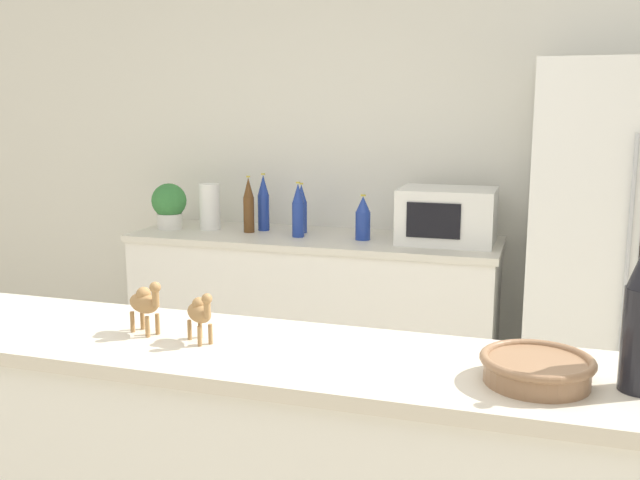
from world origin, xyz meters
TOP-DOWN VIEW (x-y plane):
  - wall_back at (0.00, 2.73)m, footprint 8.00×0.06m
  - back_counter at (-0.44, 2.40)m, footprint 1.99×0.63m
  - refrigerator at (1.14, 2.34)m, footprint 0.92×0.71m
  - potted_plant at (-1.29, 2.37)m, footprint 0.20×0.20m
  - paper_towel_roll at (-1.07, 2.42)m, footprint 0.12×0.12m
  - microwave at (0.27, 2.42)m, footprint 0.48×0.37m
  - back_bottle_0 at (-0.16, 2.37)m, footprint 0.08×0.08m
  - back_bottle_1 at (-0.76, 2.48)m, footprint 0.06×0.06m
  - back_bottle_2 at (-0.54, 2.47)m, footprint 0.06×0.06m
  - back_bottle_3 at (-0.51, 2.34)m, footprint 0.06×0.06m
  - back_bottle_4 at (-0.82, 2.40)m, footprint 0.06×0.06m
  - fruit_bowl at (0.74, 0.29)m, footprint 0.24×0.24m
  - camel_figurine at (-0.06, 0.32)m, footprint 0.10×0.10m
  - camel_figurine_second at (-0.22, 0.34)m, footprint 0.12×0.09m

SIDE VIEW (x-z plane):
  - back_counter at x=-0.44m, z-range 0.00..0.90m
  - refrigerator at x=1.14m, z-range 0.00..1.79m
  - back_bottle_0 at x=-0.16m, z-range 0.89..1.13m
  - paper_towel_roll at x=-1.07m, z-range 0.90..1.16m
  - back_bottle_2 at x=-0.54m, z-range 0.89..1.17m
  - potted_plant at x=-1.29m, z-range 0.91..1.17m
  - microwave at x=0.27m, z-range 0.90..1.18m
  - back_bottle_3 at x=-0.51m, z-range 0.89..1.19m
  - fruit_bowl at x=0.74m, z-range 1.01..1.07m
  - back_bottle_4 at x=-0.82m, z-range 0.89..1.20m
  - back_bottle_1 at x=-0.76m, z-range 0.89..1.21m
  - camel_figurine at x=-0.06m, z-range 1.02..1.16m
  - camel_figurine_second at x=-0.22m, z-range 1.02..1.17m
  - wall_back at x=0.00m, z-range 0.00..2.55m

